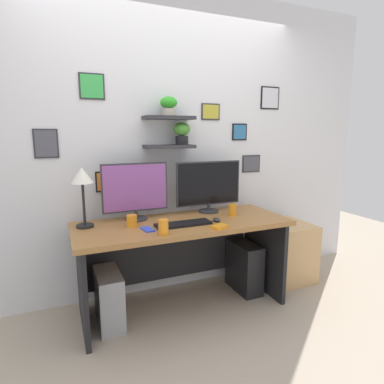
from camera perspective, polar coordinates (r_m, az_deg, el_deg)
The scene contains 16 objects.
ground_plane at distance 2.92m, azimuth -1.51°, elevation -19.59°, with size 8.00×8.00×0.00m, color tan.
back_wall_assembly at distance 2.94m, azimuth -4.76°, elevation 8.38°, with size 4.40×0.24×2.70m.
desk at distance 2.74m, azimuth -2.01°, elevation -9.13°, with size 1.72×0.68×0.75m.
monitor_left at distance 2.68m, azimuth -10.01°, elevation 0.33°, with size 0.54×0.18×0.47m.
monitor_right at distance 2.90m, azimuth 2.97°, elevation 1.18°, with size 0.62×0.18×0.46m.
keyboard at distance 2.52m, azimuth -1.54°, elevation -5.66°, with size 0.44×0.14×0.02m, color black.
computer_mouse at distance 2.63m, azimuth 4.36°, elevation -4.91°, with size 0.06×0.09×0.03m, color #2D2D33.
desk_lamp at distance 2.53m, azimuth -18.83°, elevation 1.83°, with size 0.16×0.16×0.46m.
cell_phone at distance 2.42m, azimuth -7.88°, elevation -6.55°, with size 0.07×0.14×0.01m, color blue.
coffee_mug at distance 2.52m, azimuth -10.60°, elevation -5.03°, with size 0.08×0.08×0.09m, color orange.
pen_cup at distance 2.82m, azimuth 7.17°, elevation -3.15°, with size 0.07×0.07×0.10m, color orange.
scissors_tray at distance 2.45m, azimuth 4.88°, elevation -6.14°, with size 0.12×0.08×0.02m, color orange.
water_cup at distance 2.29m, azimuth -5.09°, elevation -6.18°, with size 0.07×0.07×0.11m, color orange.
drawer_cabinet at distance 3.43m, azimuth 16.17°, elevation -9.99°, with size 0.44×0.50×0.57m, color tan.
computer_tower_left at distance 2.68m, azimuth -14.47°, elevation -17.74°, with size 0.18×0.40×0.42m, color #99999E.
computer_tower_right at distance 3.13m, azimuth 9.17°, elevation -12.88°, with size 0.18×0.40×0.45m, color black.
Camera 1 is at (-0.92, -2.35, 1.46)m, focal length 30.16 mm.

